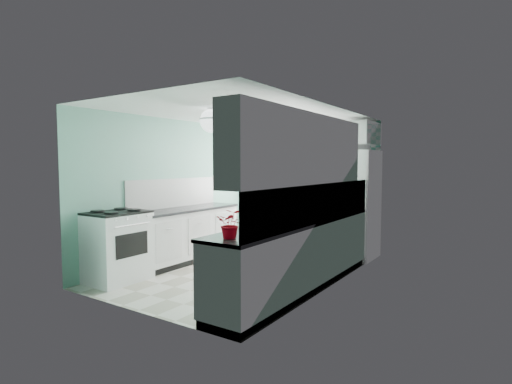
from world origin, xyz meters
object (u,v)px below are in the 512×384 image
Objects in this scene: stove at (117,245)px; potted_plant at (231,224)px; fruit_bowl at (258,229)px; fridge at (352,204)px; ceiling_light at (212,120)px; sink at (324,215)px; microwave at (353,142)px.

stove is 2.50m from potted_plant.
fridge is at bearing 91.58° from fruit_bowl.
ceiling_light is 0.66× the size of sink.
stove is 3.24× the size of potted_plant.
stove is 1.89× the size of sink.
microwave is at bearing 91.41° from sink.
sink is at bearing 41.88° from stove.
fridge is 4.10m from stove.
ceiling_light reaches higher than fruit_bowl.
potted_plant is (0.09, -3.78, 0.12)m from fridge.
microwave reaches higher than potted_plant.
microwave is (-0.09, 3.26, 1.13)m from fruit_bowl.
stove is (-2.31, -3.36, -0.45)m from fridge.
ceiling_light is 1.44× the size of fruit_bowl.
fridge is at bearing 58.86° from stove.
fridge is at bearing 91.37° from potted_plant.
sink is at bearing 44.43° from ceiling_light.
ceiling_light is 1.92m from fruit_bowl.
fridge is 8.02× the size of fruit_bowl.
stove reaches higher than fruit_bowl.
sink is (0.09, -1.45, -0.04)m from fridge.
sink reaches higher than fruit_bowl.
microwave reaches higher than stove.
fruit_bowl is (2.40, 0.10, 0.44)m from stove.
potted_plant reaches higher than fruit_bowl.
potted_plant is (1.20, -1.15, -1.23)m from ceiling_light.
microwave is (0.00, 0.00, 1.13)m from fridge.
stove is at bearing -126.75° from fridge.
stove is at bearing 54.66° from microwave.
fruit_bowl is 3.46m from microwave.
fruit_bowl is at bearing -90.67° from fridge.
ceiling_light is 1.13× the size of potted_plant.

